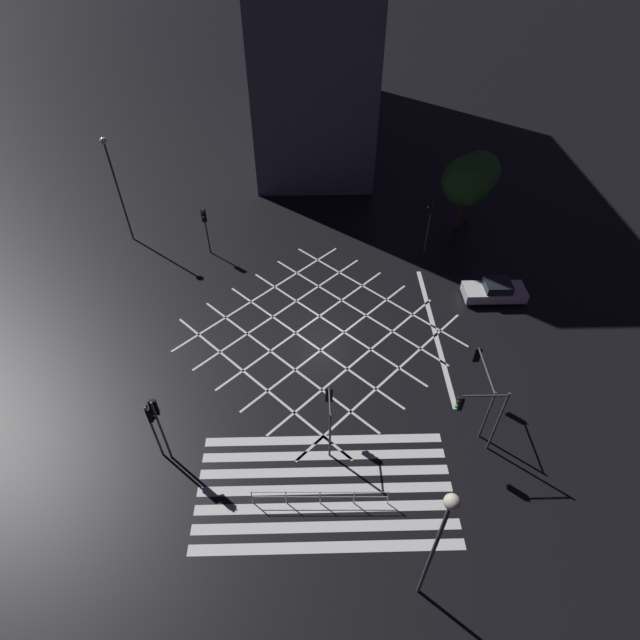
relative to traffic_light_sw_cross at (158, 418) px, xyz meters
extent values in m
plane|color=black|center=(7.57, 8.54, -3.18)|extent=(200.00, 200.00, 0.00)
cube|color=silver|center=(7.57, 0.75, -3.18)|extent=(12.05, 0.50, 0.01)
cube|color=silver|center=(7.57, -0.15, -3.18)|extent=(12.05, 0.50, 0.01)
cube|color=silver|center=(7.57, -1.05, -3.18)|extent=(12.05, 0.50, 0.01)
cube|color=silver|center=(7.57, -1.95, -3.18)|extent=(12.05, 0.50, 0.01)
cube|color=silver|center=(7.57, -2.85, -3.18)|extent=(12.05, 0.50, 0.01)
cube|color=silver|center=(7.57, -3.75, -3.18)|extent=(12.05, 0.50, 0.01)
cube|color=silver|center=(7.57, -4.65, -3.18)|extent=(12.05, 0.50, 0.01)
cube|color=silver|center=(11.35, 4.76, -3.18)|extent=(10.52, 10.52, 0.01)
cube|color=silver|center=(3.78, 4.76, -3.18)|extent=(10.52, 10.52, 0.01)
cube|color=silver|center=(9.84, 6.27, -3.18)|extent=(10.52, 10.52, 0.01)
cube|color=silver|center=(5.29, 6.27, -3.18)|extent=(10.52, 10.52, 0.01)
cube|color=silver|center=(8.32, 7.79, -3.18)|extent=(10.52, 10.52, 0.01)
cube|color=silver|center=(6.81, 7.79, -3.18)|extent=(10.52, 10.52, 0.01)
cube|color=silver|center=(6.81, 9.30, -3.18)|extent=(10.52, 10.52, 0.01)
cube|color=silver|center=(8.32, 9.30, -3.18)|extent=(10.52, 10.52, 0.01)
cube|color=silver|center=(5.29, 10.82, -3.18)|extent=(10.52, 10.52, 0.01)
cube|color=silver|center=(9.84, 10.82, -3.18)|extent=(10.52, 10.52, 0.01)
cube|color=silver|center=(3.78, 12.33, -3.18)|extent=(10.52, 10.52, 0.01)
cube|color=silver|center=(11.35, 12.33, -3.18)|extent=(10.52, 10.52, 0.01)
cube|color=silver|center=(14.76, 8.54, -3.18)|extent=(0.30, 12.05, 0.01)
cube|color=beige|center=(2.54, 52.54, -1.18)|extent=(0.06, 1.40, 1.80)
cube|color=black|center=(2.54, 48.94, -1.18)|extent=(0.06, 1.40, 1.80)
cube|color=black|center=(2.54, 45.34, -1.18)|extent=(0.06, 1.40, 1.80)
cube|color=black|center=(2.54, 41.74, -1.18)|extent=(0.06, 1.40, 1.80)
cube|color=black|center=(2.54, 38.14, -1.18)|extent=(0.06, 1.40, 1.80)
cube|color=black|center=(2.54, 34.53, -1.18)|extent=(0.06, 1.40, 1.80)
cube|color=beige|center=(2.54, 30.93, -1.18)|extent=(0.06, 1.40, 1.80)
cube|color=black|center=(2.54, 27.33, -1.18)|extent=(0.06, 1.40, 1.80)
cube|color=black|center=(2.54, 52.54, 2.19)|extent=(0.06, 1.40, 1.80)
cube|color=black|center=(2.54, 48.94, 2.19)|extent=(0.06, 1.40, 1.80)
cube|color=beige|center=(2.54, 45.34, 2.19)|extent=(0.06, 1.40, 1.80)
cube|color=black|center=(2.54, 41.74, 2.19)|extent=(0.06, 1.40, 1.80)
cube|color=black|center=(2.54, 38.14, 2.19)|extent=(0.06, 1.40, 1.80)
cube|color=black|center=(2.54, 34.53, 2.19)|extent=(0.06, 1.40, 1.80)
cube|color=black|center=(2.54, 30.93, 2.19)|extent=(0.06, 1.40, 1.80)
cube|color=black|center=(2.54, 27.33, 2.19)|extent=(0.06, 1.40, 1.80)
cube|color=black|center=(2.54, 52.54, 5.56)|extent=(0.06, 1.40, 1.80)
cube|color=black|center=(2.54, 48.94, 5.56)|extent=(0.06, 1.40, 1.80)
cube|color=black|center=(2.54, 45.34, 5.56)|extent=(0.06, 1.40, 1.80)
cube|color=black|center=(2.54, 41.74, 5.56)|extent=(0.06, 1.40, 1.80)
cube|color=black|center=(2.54, 38.14, 5.56)|extent=(0.06, 1.40, 1.80)
cube|color=black|center=(2.54, 34.53, 5.56)|extent=(0.06, 1.40, 1.80)
cube|color=beige|center=(2.54, 30.93, 5.56)|extent=(0.06, 1.40, 1.80)
cube|color=beige|center=(2.54, 27.33, 5.56)|extent=(0.06, 1.40, 1.80)
cube|color=black|center=(2.54, 38.14, 8.92)|extent=(0.06, 1.40, 1.80)
cube|color=black|center=(2.54, 34.53, 8.92)|extent=(0.06, 1.40, 1.80)
cube|color=beige|center=(2.54, 30.93, 8.92)|extent=(0.06, 1.40, 1.80)
cube|color=black|center=(2.54, 27.33, 8.92)|extent=(0.06, 1.40, 1.80)
cylinder|color=#424244|center=(0.00, -0.08, -0.95)|extent=(0.11, 0.11, 4.47)
cube|color=black|center=(0.00, 0.05, 0.79)|extent=(0.28, 0.16, 0.90)
sphere|color=black|center=(0.00, 0.16, 1.09)|extent=(0.18, 0.18, 0.18)
sphere|color=black|center=(0.00, 0.16, 0.79)|extent=(0.18, 0.18, 0.18)
sphere|color=green|center=(0.00, 0.16, 0.49)|extent=(0.18, 0.18, 0.18)
cube|color=black|center=(0.00, -0.04, 0.79)|extent=(0.36, 0.02, 0.98)
cylinder|color=#424244|center=(15.81, 0.10, -0.97)|extent=(0.11, 0.11, 4.43)
cylinder|color=#424244|center=(14.76, 0.10, 1.10)|extent=(2.09, 0.09, 0.09)
cube|color=black|center=(13.72, 0.10, 0.65)|extent=(0.16, 0.28, 0.90)
sphere|color=black|center=(13.60, 0.10, 0.95)|extent=(0.18, 0.18, 0.18)
sphere|color=black|center=(13.60, 0.10, 0.65)|extent=(0.18, 0.18, 0.18)
sphere|color=green|center=(13.60, 0.10, 0.35)|extent=(0.18, 0.18, 0.18)
cube|color=black|center=(13.81, 0.10, 0.65)|extent=(0.02, 0.36, 0.98)
cylinder|color=#424244|center=(15.59, 0.81, -1.38)|extent=(0.11, 0.11, 3.59)
cylinder|color=#424244|center=(15.59, 2.29, 0.26)|extent=(0.09, 2.96, 0.09)
cube|color=black|center=(15.59, 3.77, -0.19)|extent=(0.28, 0.16, 0.90)
sphere|color=red|center=(15.59, 3.88, 0.11)|extent=(0.18, 0.18, 0.18)
sphere|color=black|center=(15.59, 3.88, -0.19)|extent=(0.18, 0.18, 0.18)
sphere|color=black|center=(15.59, 3.88, -0.49)|extent=(0.18, 0.18, 0.18)
cube|color=black|center=(15.59, 3.68, -0.19)|extent=(0.36, 0.02, 0.98)
cylinder|color=#424244|center=(-0.45, 0.07, -1.23)|extent=(0.11, 0.11, 3.91)
cube|color=black|center=(-0.32, 0.07, 0.23)|extent=(0.16, 0.28, 0.90)
sphere|color=black|center=(-0.21, 0.07, 0.53)|extent=(0.18, 0.18, 0.18)
sphere|color=orange|center=(-0.21, 0.07, 0.23)|extent=(0.18, 0.18, 0.18)
sphere|color=black|center=(-0.21, 0.07, -0.07)|extent=(0.18, 0.18, 0.18)
cube|color=black|center=(-0.41, 0.07, 0.23)|extent=(0.02, 0.36, 0.98)
cylinder|color=#424244|center=(7.84, -0.13, -1.48)|extent=(0.11, 0.11, 3.41)
cylinder|color=#424244|center=(7.84, 0.68, 0.08)|extent=(0.09, 1.61, 0.09)
cube|color=black|center=(7.84, 1.48, -0.37)|extent=(0.28, 0.16, 0.90)
sphere|color=black|center=(7.84, 1.60, -0.07)|extent=(0.18, 0.18, 0.18)
sphere|color=black|center=(7.84, 1.60, -0.37)|extent=(0.18, 0.18, 0.18)
sphere|color=green|center=(7.84, 1.60, -0.67)|extent=(0.18, 0.18, 0.18)
cube|color=black|center=(7.84, 1.39, -0.37)|extent=(0.36, 0.02, 0.98)
cylinder|color=#424244|center=(-0.44, 17.24, -1.33)|extent=(0.11, 0.11, 3.71)
cube|color=black|center=(-0.44, 17.11, 0.03)|extent=(0.28, 0.16, 0.90)
sphere|color=black|center=(-0.44, 16.99, 0.33)|extent=(0.18, 0.18, 0.18)
sphere|color=orange|center=(-0.44, 16.99, 0.03)|extent=(0.18, 0.18, 0.18)
sphere|color=black|center=(-0.44, 16.99, -0.27)|extent=(0.18, 0.18, 0.18)
cube|color=black|center=(-0.44, 17.20, 0.03)|extent=(0.36, 0.02, 0.98)
cylinder|color=#424244|center=(15.54, 16.87, -0.98)|extent=(0.11, 0.11, 4.39)
cube|color=black|center=(15.41, 16.87, 0.71)|extent=(0.16, 0.28, 0.90)
sphere|color=black|center=(15.30, 16.87, 1.01)|extent=(0.18, 0.18, 0.18)
sphere|color=orange|center=(15.30, 16.87, 0.71)|extent=(0.18, 0.18, 0.18)
sphere|color=black|center=(15.30, 16.87, 0.41)|extent=(0.18, 0.18, 0.18)
cube|color=black|center=(15.50, 16.87, 0.71)|extent=(0.02, 0.36, 0.98)
cylinder|color=#424244|center=(11.22, -6.47, 0.56)|extent=(0.14, 0.14, 7.49)
sphere|color=#F4EAC6|center=(11.22, -6.47, 4.46)|extent=(0.52, 0.52, 0.52)
cylinder|color=#424244|center=(-6.68, 19.18, 0.66)|extent=(0.14, 0.14, 7.69)
sphere|color=#F4EAC6|center=(-6.68, 19.18, 4.65)|extent=(0.47, 0.47, 0.47)
cylinder|color=#473323|center=(18.78, 20.21, -1.87)|extent=(0.31, 0.31, 2.62)
sphere|color=#285B23|center=(18.78, 20.21, 0.84)|extent=(3.74, 3.74, 3.74)
cylinder|color=#473323|center=(19.81, 21.02, -1.64)|extent=(0.24, 0.24, 3.09)
sphere|color=#285B23|center=(19.81, 21.02, 1.11)|extent=(3.19, 3.19, 3.19)
cube|color=silver|center=(19.23, 11.56, -2.64)|extent=(4.05, 1.72, 0.66)
cube|color=black|center=(19.33, 11.56, -2.05)|extent=(1.70, 1.51, 0.52)
sphere|color=white|center=(17.25, 11.02, -2.70)|extent=(0.16, 0.16, 0.16)
sphere|color=white|center=(17.25, 12.09, -2.70)|extent=(0.16, 0.16, 0.16)
cylinder|color=black|center=(17.97, 10.82, -2.84)|extent=(0.68, 0.20, 0.68)
cylinder|color=black|center=(17.97, 12.30, -2.84)|extent=(0.68, 0.20, 0.68)
cylinder|color=black|center=(20.48, 10.82, -2.84)|extent=(0.68, 0.20, 0.68)
cylinder|color=black|center=(20.48, 12.30, -2.84)|extent=(0.68, 0.20, 0.68)
cylinder|color=#B7B7BC|center=(4.22, -2.55, -2.66)|extent=(0.05, 0.05, 1.05)
cylinder|color=#B7B7BC|center=(5.76, -2.58, -2.66)|extent=(0.05, 0.05, 1.05)
cylinder|color=#B7B7BC|center=(7.31, -2.62, -2.66)|extent=(0.05, 0.05, 1.05)
cylinder|color=#B7B7BC|center=(8.86, -2.66, -2.66)|extent=(0.05, 0.05, 1.05)
cylinder|color=#B7B7BC|center=(10.41, -2.69, -2.66)|extent=(0.05, 0.05, 1.05)
cylinder|color=#B7B7BC|center=(7.31, -2.62, -2.17)|extent=(6.20, 0.18, 0.04)
cylinder|color=#B7B7BC|center=(7.31, -2.62, -2.60)|extent=(6.20, 0.18, 0.04)
camera|label=1|loc=(7.06, -13.53, 18.83)|focal=28.00mm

